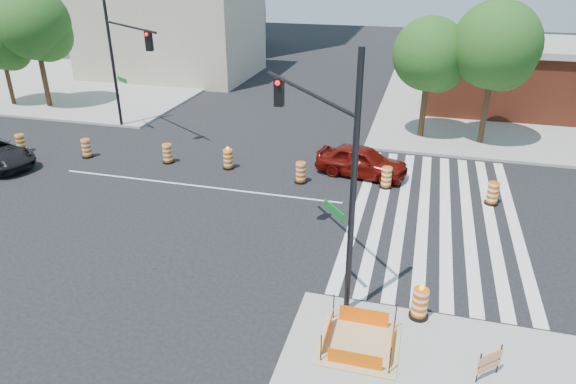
% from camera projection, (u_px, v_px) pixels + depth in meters
% --- Properties ---
extents(ground, '(120.00, 120.00, 0.00)m').
position_uv_depth(ground, '(196.00, 186.00, 24.35)').
color(ground, black).
rests_on(ground, ground).
extents(sidewalk_ne, '(22.00, 22.00, 0.15)m').
position_uv_depth(sidewalk_ne, '(542.00, 110.00, 35.78)').
color(sidewalk_ne, gray).
rests_on(sidewalk_ne, ground).
extents(sidewalk_nw, '(22.00, 22.00, 0.15)m').
position_uv_depth(sidewalk_nw, '(91.00, 79.00, 44.31)').
color(sidewalk_nw, gray).
rests_on(sidewalk_nw, ground).
extents(crosswalk_east, '(6.75, 13.50, 0.01)m').
position_uv_depth(crosswalk_east, '(434.00, 214.00, 21.75)').
color(crosswalk_east, silver).
rests_on(crosswalk_east, ground).
extents(lane_centerline, '(14.00, 0.12, 0.01)m').
position_uv_depth(lane_centerline, '(196.00, 186.00, 24.35)').
color(lane_centerline, silver).
rests_on(lane_centerline, ground).
extents(excavation_pit, '(2.20, 2.20, 0.90)m').
position_uv_depth(excavation_pit, '(359.00, 343.00, 14.26)').
color(excavation_pit, tan).
rests_on(excavation_pit, ground).
extents(brick_storefront, '(16.50, 8.50, 4.60)m').
position_uv_depth(brick_storefront, '(549.00, 78.00, 34.82)').
color(brick_storefront, brown).
rests_on(brick_storefront, ground).
extents(beige_midrise, '(14.00, 10.00, 10.00)m').
position_uv_depth(beige_midrise, '(170.00, 16.00, 44.28)').
color(beige_midrise, tan).
rests_on(beige_midrise, ground).
extents(red_coupe, '(4.74, 2.58, 1.53)m').
position_uv_depth(red_coupe, '(362.00, 161.00, 25.18)').
color(red_coupe, '#5D0C08').
rests_on(red_coupe, ground).
extents(signal_pole_se, '(3.91, 4.66, 7.87)m').
position_uv_depth(signal_pole_se, '(325.00, 149.00, 15.09)').
color(signal_pole_se, black).
rests_on(signal_pole_se, ground).
extents(signal_pole_nw, '(5.12, 3.53, 8.06)m').
position_uv_depth(signal_pole_nw, '(123.00, 51.00, 29.30)').
color(signal_pole_nw, black).
rests_on(signal_pole_nw, ground).
extents(pit_drum, '(0.58, 0.58, 1.14)m').
position_uv_depth(pit_drum, '(420.00, 304.00, 15.19)').
color(pit_drum, black).
rests_on(pit_drum, ground).
extents(barricade, '(0.62, 0.56, 0.94)m').
position_uv_depth(barricade, '(489.00, 362.00, 12.99)').
color(barricade, '#DC5504').
rests_on(barricade, ground).
extents(tree_north_a, '(3.73, 3.73, 6.34)m').
position_uv_depth(tree_north_a, '(1.00, 45.00, 35.24)').
color(tree_north_a, '#382314').
rests_on(tree_north_a, ground).
extents(tree_north_b, '(4.80, 4.80, 8.16)m').
position_uv_depth(tree_north_b, '(35.00, 28.00, 34.26)').
color(tree_north_b, '#382314').
rests_on(tree_north_b, ground).
extents(tree_north_c, '(4.10, 4.10, 6.97)m').
position_uv_depth(tree_north_c, '(430.00, 58.00, 28.63)').
color(tree_north_c, '#382314').
rests_on(tree_north_c, ground).
extents(tree_north_d, '(4.67, 4.67, 7.93)m').
position_uv_depth(tree_north_d, '(496.00, 50.00, 27.31)').
color(tree_north_d, '#382314').
rests_on(tree_north_d, ground).
extents(median_drum_0, '(0.60, 0.60, 1.02)m').
position_uv_depth(median_drum_0, '(21.00, 144.00, 28.24)').
color(median_drum_0, black).
rests_on(median_drum_0, ground).
extents(median_drum_1, '(0.60, 0.60, 1.02)m').
position_uv_depth(median_drum_1, '(87.00, 149.00, 27.55)').
color(median_drum_1, black).
rests_on(median_drum_1, ground).
extents(median_drum_2, '(0.60, 0.60, 1.02)m').
position_uv_depth(median_drum_2, '(168.00, 154.00, 26.83)').
color(median_drum_2, black).
rests_on(median_drum_2, ground).
extents(median_drum_3, '(0.60, 0.60, 1.18)m').
position_uv_depth(median_drum_3, '(228.00, 159.00, 26.11)').
color(median_drum_3, black).
rests_on(median_drum_3, ground).
extents(median_drum_4, '(0.60, 0.60, 1.02)m').
position_uv_depth(median_drum_4, '(301.00, 173.00, 24.52)').
color(median_drum_4, black).
rests_on(median_drum_4, ground).
extents(median_drum_5, '(0.60, 0.60, 1.02)m').
position_uv_depth(median_drum_5, '(386.00, 178.00, 23.98)').
color(median_drum_5, black).
rests_on(median_drum_5, ground).
extents(median_drum_6, '(0.60, 0.60, 1.02)m').
position_uv_depth(median_drum_6, '(493.00, 194.00, 22.41)').
color(median_drum_6, black).
rests_on(median_drum_6, ground).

